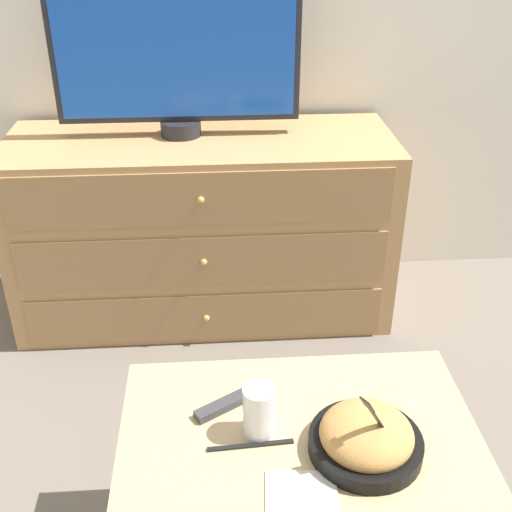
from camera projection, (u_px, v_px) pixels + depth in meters
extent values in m
plane|color=#70665B|center=(239.00, 268.00, 2.73)|extent=(12.00, 12.00, 0.00)
cube|color=tan|center=(204.00, 227.00, 2.32)|extent=(1.32, 0.49, 0.67)
cube|color=#A1794C|center=(206.00, 317.00, 2.22)|extent=(1.22, 0.01, 0.18)
sphere|color=tan|center=(206.00, 318.00, 2.21)|extent=(0.02, 0.02, 0.02)
cube|color=#A1794C|center=(204.00, 261.00, 2.11)|extent=(1.22, 0.01, 0.18)
sphere|color=tan|center=(204.00, 262.00, 2.10)|extent=(0.02, 0.02, 0.02)
cube|color=#A1794C|center=(201.00, 199.00, 2.00)|extent=(1.22, 0.01, 0.18)
sphere|color=tan|center=(201.00, 200.00, 1.99)|extent=(0.02, 0.02, 0.02)
cylinder|color=#232328|center=(181.00, 128.00, 2.17)|extent=(0.14, 0.14, 0.05)
cube|color=#232328|center=(176.00, 49.00, 2.05)|extent=(0.80, 0.04, 0.46)
cube|color=blue|center=(176.00, 51.00, 2.03)|extent=(0.76, 0.01, 0.42)
cube|color=tan|center=(302.00, 449.00, 1.29)|extent=(0.74, 0.56, 0.02)
cylinder|color=tan|center=(152.00, 445.00, 1.58)|extent=(0.04, 0.04, 0.41)
cylinder|color=tan|center=(416.00, 431.00, 1.62)|extent=(0.04, 0.04, 0.41)
cylinder|color=black|center=(365.00, 444.00, 1.26)|extent=(0.23, 0.23, 0.03)
ellipsoid|color=tan|center=(366.00, 434.00, 1.25)|extent=(0.18, 0.18, 0.09)
cube|color=black|center=(380.00, 423.00, 1.20)|extent=(0.08, 0.06, 0.14)
cube|color=black|center=(367.00, 405.00, 1.15)|extent=(0.03, 0.03, 0.03)
cylinder|color=#9E6638|center=(259.00, 419.00, 1.30)|extent=(0.06, 0.06, 0.07)
cylinder|color=white|center=(259.00, 411.00, 1.28)|extent=(0.06, 0.06, 0.11)
cube|color=silver|center=(302.00, 500.00, 1.16)|extent=(0.14, 0.14, 0.00)
cube|color=black|center=(251.00, 445.00, 1.28)|extent=(0.17, 0.02, 0.01)
cube|color=#38383D|center=(226.00, 404.00, 1.37)|extent=(0.14, 0.10, 0.02)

